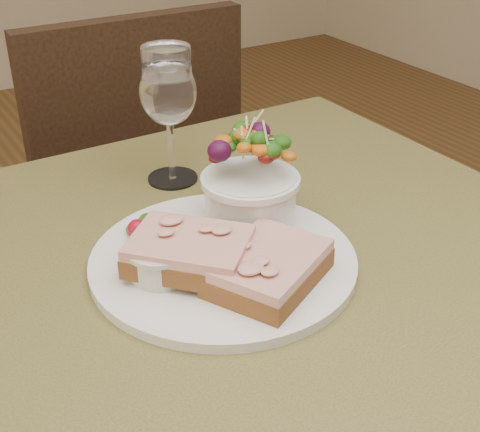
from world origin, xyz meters
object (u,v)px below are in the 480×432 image
ramekin (161,258)px  wine_glass (168,96)px  cafe_table (254,331)px  dinner_plate (223,261)px  chair_far (123,262)px  sandwich_back (190,251)px  salad_bowl (250,177)px  sandwich_front (268,268)px

ramekin → wine_glass: bearing=60.8°
cafe_table → ramekin: (-0.11, 0.02, 0.13)m
dinner_plate → wine_glass: size_ratio=1.71×
chair_far → dinner_plate: (-0.14, -0.72, 0.46)m
sandwich_back → salad_bowl: bearing=73.8°
dinner_plate → sandwich_front: 0.07m
sandwich_back → ramekin: 0.03m
chair_far → wine_glass: bearing=80.0°
dinner_plate → ramekin: (-0.07, 0.00, 0.03)m
sandwich_back → sandwich_front: bearing=1.9°
wine_glass → sandwich_front: bearing=-96.3°
ramekin → chair_far: bearing=73.3°
ramekin → sandwich_back: bearing=-20.6°
cafe_table → wine_glass: bearing=86.5°
wine_glass → cafe_table: bearing=-93.5°
sandwich_front → sandwich_back: sandwich_back is taller
chair_far → salad_bowl: 0.85m
sandwich_back → ramekin: (-0.03, 0.01, -0.01)m
sandwich_front → cafe_table: bearing=45.1°
cafe_table → chair_far: (0.11, 0.73, -0.36)m
salad_bowl → chair_far: bearing=83.8°
cafe_table → ramekin: size_ratio=11.35×
sandwich_front → sandwich_back: (-0.06, 0.06, 0.01)m
dinner_plate → wine_glass: bearing=77.7°
cafe_table → sandwich_front: bearing=-108.1°
sandwich_back → salad_bowl: (0.11, 0.06, 0.03)m
salad_bowl → wine_glass: wine_glass is taller
sandwich_front → dinner_plate: bearing=76.9°
ramekin → salad_bowl: salad_bowl is taller
sandwich_front → sandwich_back: size_ratio=1.00×
cafe_table → sandwich_front: size_ratio=5.14×
cafe_table → sandwich_back: bearing=175.2°
dinner_plate → chair_far: bearing=78.9°
cafe_table → dinner_plate: bearing=159.4°
ramekin → salad_bowl: bearing=18.1°
sandwich_front → ramekin: (-0.09, 0.07, 0.00)m
sandwich_back → wine_glass: bearing=114.8°
chair_far → dinner_plate: 0.87m
cafe_table → wine_glass: wine_glass is taller
chair_far → ramekin: 0.89m
dinner_plate → salad_bowl: 0.11m
dinner_plate → ramekin: size_ratio=4.25×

